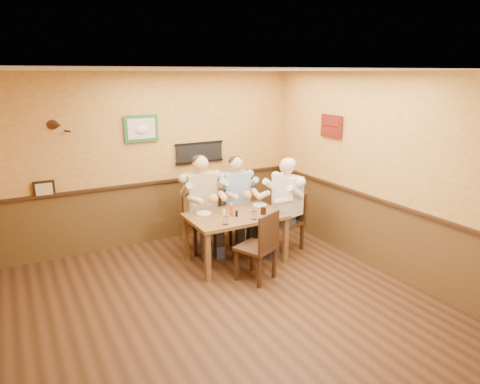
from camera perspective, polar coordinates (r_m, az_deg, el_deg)
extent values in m
plane|color=#341D0F|center=(5.47, -2.17, -14.87)|extent=(5.00, 5.00, 0.00)
cube|color=silver|center=(4.71, -2.53, 15.94)|extent=(5.00, 5.00, 0.02)
cube|color=#DFA54E|center=(7.17, -11.34, 4.30)|extent=(5.00, 0.02, 2.80)
cube|color=#DFA54E|center=(3.04, 19.80, -12.31)|extent=(5.00, 0.02, 2.80)
cube|color=#DFA54E|center=(6.39, 18.18, 2.43)|extent=(0.02, 5.00, 2.80)
cube|color=brown|center=(7.38, -10.92, -2.59)|extent=(5.00, 0.02, 1.00)
cube|color=brown|center=(6.62, 17.40, -5.18)|extent=(0.02, 5.00, 1.00)
cube|color=black|center=(7.39, -5.42, 5.27)|extent=(0.88, 0.03, 0.34)
cube|color=#205E32|center=(6.99, -13.04, 8.24)|extent=(0.54, 0.03, 0.42)
cube|color=black|center=(6.89, -24.66, 0.30)|extent=(0.30, 0.03, 0.26)
cube|color=maroon|center=(7.01, 12.07, 8.56)|extent=(0.03, 0.48, 0.36)
cube|color=brown|center=(6.34, -0.62, -3.22)|extent=(1.40, 0.90, 0.05)
cube|color=brown|center=(5.89, -4.34, -8.72)|extent=(0.07, 0.07, 0.70)
cube|color=brown|center=(6.47, 6.08, -6.44)|extent=(0.07, 0.07, 0.70)
cube|color=brown|center=(6.55, -7.21, -6.20)|extent=(0.07, 0.07, 0.70)
cube|color=brown|center=(7.08, 2.47, -4.38)|extent=(0.07, 0.07, 0.70)
cylinder|color=silver|center=(5.90, -1.93, -3.82)|extent=(0.09, 0.09, 0.11)
cylinder|color=silver|center=(6.11, 1.89, -3.12)|extent=(0.10, 0.10, 0.12)
cylinder|color=black|center=(6.33, 3.14, -2.50)|extent=(0.10, 0.10, 0.11)
cylinder|color=red|center=(6.25, -1.14, -2.38)|extent=(0.04, 0.04, 0.18)
cylinder|color=white|center=(6.27, -2.16, -2.75)|extent=(0.04, 0.04, 0.09)
cylinder|color=black|center=(6.22, -0.46, -2.89)|extent=(0.04, 0.04, 0.09)
cylinder|color=silver|center=(6.38, -4.85, -2.85)|extent=(0.26, 0.26, 0.02)
cylinder|color=white|center=(6.75, 2.67, -1.74)|extent=(0.25, 0.25, 0.01)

